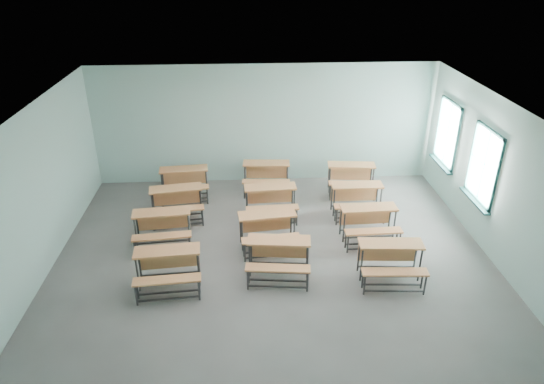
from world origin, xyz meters
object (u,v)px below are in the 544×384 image
at_px(desk_unit_r3c0, 184,179).
at_px(desk_unit_r3c2, 351,175).
at_px(desk_unit_r2c1, 271,198).
at_px(desk_unit_r1c0, 162,224).
at_px(desk_unit_r2c0, 177,199).
at_px(desk_unit_r2c2, 357,196).
at_px(desk_unit_r0c1, 279,253).
at_px(desk_unit_r1c1, 268,226).
at_px(desk_unit_r1c2, 369,219).
at_px(desk_unit_r0c0, 168,264).
at_px(desk_unit_r0c2, 391,257).
at_px(desk_unit_r3c1, 266,173).

height_order(desk_unit_r3c0, desk_unit_r3c2, same).
distance_m(desk_unit_r2c1, desk_unit_r3c2, 2.47).
bearing_deg(desk_unit_r1c0, desk_unit_r2c0, 75.83).
distance_m(desk_unit_r2c1, desk_unit_r3c0, 2.44).
bearing_deg(desk_unit_r3c0, desk_unit_r2c1, -33.55).
distance_m(desk_unit_r1c0, desk_unit_r3c2, 5.09).
distance_m(desk_unit_r2c2, desk_unit_r3c0, 4.38).
bearing_deg(desk_unit_r3c2, desk_unit_r0c1, -115.64).
bearing_deg(desk_unit_r2c0, desk_unit_r3c0, 78.70).
xyz_separation_m(desk_unit_r1c1, desk_unit_r1c2, (2.21, 0.17, 0.00)).
xyz_separation_m(desk_unit_r0c0, desk_unit_r3c0, (-0.08, 3.75, 0.00)).
distance_m(desk_unit_r0c1, desk_unit_r2c2, 3.10).
height_order(desk_unit_r2c0, desk_unit_r2c2, same).
xyz_separation_m(desk_unit_r0c1, desk_unit_r2c0, (-2.24, 2.40, 0.00)).
distance_m(desk_unit_r2c1, desk_unit_r2c2, 2.07).
height_order(desk_unit_r2c2, desk_unit_r3c0, same).
relative_size(desk_unit_r2c0, desk_unit_r3c2, 1.02).
relative_size(desk_unit_r0c0, desk_unit_r1c1, 0.98).
relative_size(desk_unit_r0c0, desk_unit_r3c0, 0.99).
relative_size(desk_unit_r0c0, desk_unit_r1c0, 0.99).
height_order(desk_unit_r0c2, desk_unit_r1c1, same).
xyz_separation_m(desk_unit_r1c1, desk_unit_r3c2, (2.30, 2.49, 0.00)).
xyz_separation_m(desk_unit_r1c2, desk_unit_r2c2, (-0.02, 1.13, 0.00)).
bearing_deg(desk_unit_r3c0, desk_unit_r0c0, -93.77).
height_order(desk_unit_r2c0, desk_unit_r2c1, same).
relative_size(desk_unit_r0c2, desk_unit_r1c0, 0.98).
height_order(desk_unit_r1c0, desk_unit_r2c1, same).
height_order(desk_unit_r1c0, desk_unit_r3c1, same).
xyz_separation_m(desk_unit_r3c1, desk_unit_r3c2, (2.21, -0.24, 0.00)).
bearing_deg(desk_unit_r2c1, desk_unit_r0c1, -92.12).
height_order(desk_unit_r1c1, desk_unit_r3c2, same).
height_order(desk_unit_r1c1, desk_unit_r3c0, same).
relative_size(desk_unit_r0c0, desk_unit_r3c1, 1.01).
height_order(desk_unit_r2c1, desk_unit_r3c0, same).
distance_m(desk_unit_r0c1, desk_unit_r3c2, 4.13).
xyz_separation_m(desk_unit_r2c0, desk_unit_r3c2, (4.38, 1.12, 0.00)).
relative_size(desk_unit_r0c0, desk_unit_r2c0, 0.97).
bearing_deg(desk_unit_r2c2, desk_unit_r1c0, -166.15).
relative_size(desk_unit_r0c1, desk_unit_r1c1, 1.00).
relative_size(desk_unit_r0c1, desk_unit_r1c2, 1.05).
distance_m(desk_unit_r2c1, desk_unit_r3c1, 1.43).
distance_m(desk_unit_r1c1, desk_unit_r2c1, 1.31).
bearing_deg(desk_unit_r1c0, desk_unit_r0c2, -24.00).
height_order(desk_unit_r0c0, desk_unit_r3c1, same).
bearing_deg(desk_unit_r0c2, desk_unit_r3c0, 142.53).
bearing_deg(desk_unit_r2c2, desk_unit_r0c1, -130.94).
bearing_deg(desk_unit_r0c2, desk_unit_r1c1, 154.35).
bearing_deg(desk_unit_r3c0, desk_unit_r1c0, -100.98).
xyz_separation_m(desk_unit_r0c1, desk_unit_r3c2, (2.15, 3.53, 0.00)).
relative_size(desk_unit_r0c1, desk_unit_r1c0, 1.01).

